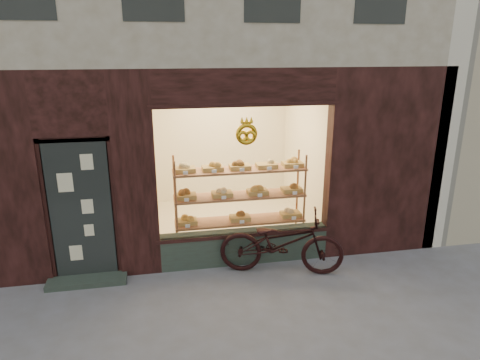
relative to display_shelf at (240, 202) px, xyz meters
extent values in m
plane|color=#535353|center=(-0.45, -2.55, -0.89)|extent=(90.00, 90.00, 0.00)
cube|color=#2C3D35|center=(0.00, -0.42, -0.61)|extent=(2.70, 0.25, 0.55)
cube|color=black|center=(-2.45, -0.49, 0.21)|extent=(0.90, 0.04, 2.15)
cube|color=#2C3D35|center=(-2.45, -0.65, -0.85)|extent=(1.15, 0.35, 0.08)
torus|color=gold|center=(0.00, -0.53, 1.26)|extent=(0.33, 0.07, 0.33)
cube|color=brown|center=(0.00, 0.00, -0.84)|extent=(2.20, 0.45, 0.04)
cube|color=brown|center=(0.00, 0.00, -0.34)|extent=(2.20, 0.45, 0.03)
cube|color=brown|center=(0.00, 0.00, 0.11)|extent=(2.20, 0.45, 0.04)
cube|color=brown|center=(0.00, 0.00, 0.56)|extent=(2.20, 0.45, 0.04)
cylinder|color=brown|center=(-1.07, -0.19, -0.04)|extent=(0.04, 0.04, 1.70)
cylinder|color=brown|center=(1.07, -0.19, -0.04)|extent=(0.04, 0.04, 1.70)
cylinder|color=brown|center=(-1.07, 0.20, -0.04)|extent=(0.04, 0.04, 1.70)
cylinder|color=brown|center=(1.07, 0.20, -0.04)|extent=(0.04, 0.04, 1.70)
cube|color=#AC8141|center=(-0.90, 0.00, -0.29)|extent=(0.34, 0.24, 0.07)
sphere|color=gold|center=(-0.90, 0.00, -0.20)|extent=(0.11, 0.11, 0.11)
cube|color=white|center=(-0.90, -0.18, -0.29)|extent=(0.07, 0.01, 0.05)
cube|color=#AC8141|center=(0.00, 0.00, -0.29)|extent=(0.34, 0.24, 0.07)
sphere|color=brown|center=(0.00, 0.00, -0.20)|extent=(0.11, 0.11, 0.11)
cube|color=white|center=(0.00, -0.18, -0.29)|extent=(0.07, 0.01, 0.05)
cube|color=#AC8141|center=(0.90, 0.00, -0.29)|extent=(0.34, 0.24, 0.07)
sphere|color=tan|center=(0.90, 0.00, -0.20)|extent=(0.11, 0.11, 0.11)
cube|color=white|center=(0.90, -0.18, -0.29)|extent=(0.08, 0.01, 0.05)
cube|color=#AC8141|center=(-0.90, 0.00, 0.16)|extent=(0.34, 0.24, 0.07)
sphere|color=brown|center=(-0.90, 0.00, 0.25)|extent=(0.11, 0.11, 0.11)
cube|color=white|center=(-0.90, -0.18, 0.16)|extent=(0.07, 0.01, 0.06)
cube|color=#AC8141|center=(-0.30, 0.00, 0.16)|extent=(0.34, 0.24, 0.07)
sphere|color=tan|center=(-0.30, 0.00, 0.25)|extent=(0.11, 0.11, 0.11)
cube|color=white|center=(-0.30, -0.18, 0.16)|extent=(0.08, 0.01, 0.06)
cube|color=#AC8141|center=(0.30, 0.00, 0.16)|extent=(0.34, 0.24, 0.07)
sphere|color=gold|center=(0.30, 0.00, 0.25)|extent=(0.11, 0.11, 0.11)
cube|color=white|center=(0.30, -0.18, 0.16)|extent=(0.07, 0.01, 0.06)
cube|color=#AC8141|center=(0.90, 0.00, 0.16)|extent=(0.34, 0.24, 0.07)
sphere|color=brown|center=(0.90, 0.00, 0.25)|extent=(0.11, 0.11, 0.11)
cube|color=white|center=(0.90, -0.18, 0.16)|extent=(0.08, 0.01, 0.06)
cube|color=#AC8141|center=(-0.90, 0.00, 0.61)|extent=(0.34, 0.24, 0.07)
sphere|color=tan|center=(-0.90, 0.00, 0.70)|extent=(0.11, 0.11, 0.11)
cube|color=white|center=(-0.90, -0.18, 0.61)|extent=(0.07, 0.01, 0.06)
cube|color=#AC8141|center=(-0.45, 0.00, 0.61)|extent=(0.34, 0.24, 0.07)
sphere|color=gold|center=(-0.45, 0.00, 0.70)|extent=(0.11, 0.11, 0.11)
cube|color=white|center=(-0.45, -0.18, 0.61)|extent=(0.07, 0.01, 0.06)
cube|color=#AC8141|center=(0.00, 0.00, 0.61)|extent=(0.34, 0.24, 0.07)
sphere|color=brown|center=(0.00, 0.00, 0.70)|extent=(0.11, 0.11, 0.11)
cube|color=white|center=(0.00, -0.18, 0.61)|extent=(0.07, 0.01, 0.06)
cube|color=#AC8141|center=(0.45, 0.00, 0.61)|extent=(0.34, 0.24, 0.07)
sphere|color=tan|center=(0.45, 0.00, 0.70)|extent=(0.11, 0.11, 0.11)
cube|color=white|center=(0.45, -0.18, 0.61)|extent=(0.07, 0.01, 0.06)
cube|color=#AC8141|center=(0.90, 0.00, 0.61)|extent=(0.34, 0.24, 0.07)
sphere|color=gold|center=(0.90, 0.00, 0.70)|extent=(0.11, 0.11, 0.11)
cube|color=white|center=(0.90, -0.18, 0.61)|extent=(0.08, 0.01, 0.06)
imported|color=black|center=(0.49, -0.87, -0.39)|extent=(2.01, 1.15, 1.00)
camera|label=1|loc=(-1.26, -6.63, 2.49)|focal=32.00mm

